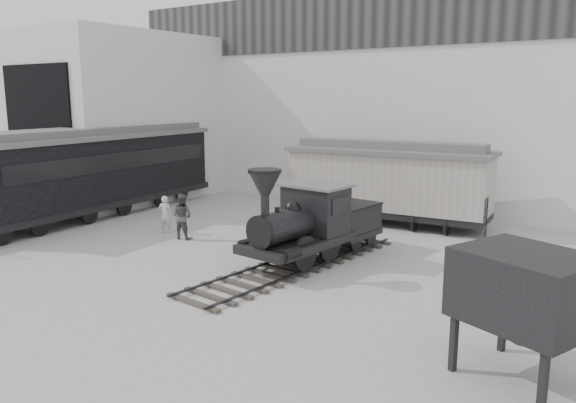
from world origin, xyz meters
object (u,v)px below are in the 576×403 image
Objects in this scene: passenger_coach at (96,171)px; visitor_a at (165,214)px; locomotive at (310,227)px; boxcar at (388,180)px; visitor_b at (182,216)px; coal_hopper at (525,298)px.

passenger_coach is 5.58m from visitor_a.
locomotive is at bearing -8.82° from passenger_coach.
visitor_a is (-7.00, -6.93, -1.16)m from boxcar.
locomotive is 0.66× the size of passenger_coach.
locomotive reaches higher than visitor_b.
passenger_coach reaches higher than visitor_b.
boxcar is (-0.28, 7.16, 0.71)m from locomotive.
coal_hopper is at bearing -19.58° from passenger_coach.
visitor_b is at bearing -176.05° from coal_hopper.
locomotive is 9.14m from coal_hopper.
passenger_coach is 21.27m from coal_hopper.
locomotive is 7.20m from boxcar.
passenger_coach reaches higher than coal_hopper.
locomotive is at bearing 153.12° from visitor_a.
coal_hopper reaches higher than visitor_b.
locomotive is 12.71m from passenger_coach.
visitor_b is (6.64, -1.08, -1.24)m from passenger_coach.
visitor_a is 0.86× the size of visitor_b.
locomotive is at bearing 171.70° from coal_hopper.
coal_hopper is at bearing -24.23° from locomotive.
visitor_b reaches higher than visitor_a.
coal_hopper is (8.16, -11.76, -0.21)m from boxcar.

